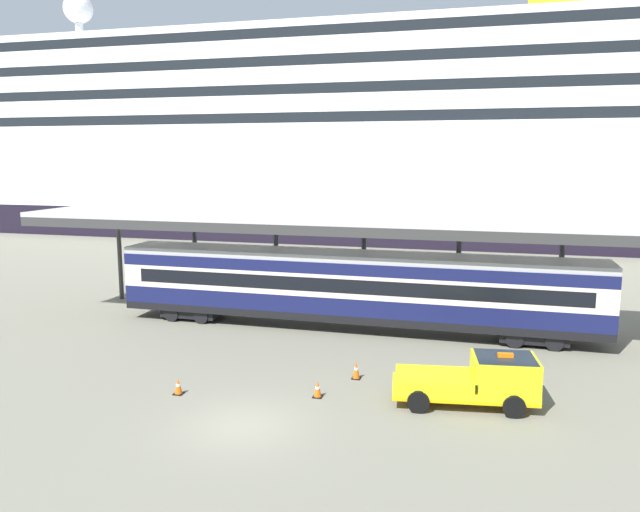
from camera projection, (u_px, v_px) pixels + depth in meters
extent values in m
plane|color=slate|center=(243.00, 426.00, 21.16)|extent=(400.00, 400.00, 0.00)
cube|color=black|center=(458.00, 221.00, 70.57)|extent=(172.85, 23.02, 3.40)
cube|color=white|center=(460.00, 171.00, 69.66)|extent=(172.85, 23.02, 7.94)
cube|color=white|center=(462.00, 122.00, 68.79)|extent=(159.02, 21.18, 2.87)
cube|color=black|center=(457.00, 115.00, 58.73)|extent=(152.11, 0.12, 1.03)
cube|color=white|center=(463.00, 95.00, 68.33)|extent=(152.66, 20.33, 2.87)
cube|color=black|center=(458.00, 84.00, 58.68)|extent=(146.02, 0.12, 1.03)
cube|color=white|center=(464.00, 68.00, 67.87)|extent=(146.30, 19.49, 2.87)
cube|color=black|center=(459.00, 53.00, 58.62)|extent=(139.94, 0.12, 1.03)
cube|color=white|center=(465.00, 41.00, 67.40)|extent=(139.94, 18.64, 2.87)
cube|color=black|center=(461.00, 22.00, 58.56)|extent=(133.86, 0.12, 1.03)
cylinder|color=yellow|center=(564.00, 0.00, 64.22)|extent=(7.18, 7.18, 2.23)
cylinder|color=white|center=(80.00, 36.00, 79.55)|extent=(1.00, 1.00, 2.95)
sphere|color=white|center=(78.00, 9.00, 79.02)|extent=(3.68, 3.68, 3.68)
cube|color=#B7B7B7|center=(355.00, 218.00, 32.44)|extent=(36.89, 5.77, 0.25)
cube|color=#343434|center=(343.00, 232.00, 29.85)|extent=(36.89, 0.20, 0.50)
cylinder|color=#343434|center=(120.00, 255.00, 39.40)|extent=(0.28, 0.28, 5.73)
cylinder|color=#343434|center=(195.00, 258.00, 38.03)|extent=(0.28, 0.28, 5.73)
cylinder|color=#343434|center=(276.00, 262.00, 36.65)|extent=(0.28, 0.28, 5.73)
cylinder|color=#343434|center=(364.00, 266.00, 35.28)|extent=(0.28, 0.28, 5.73)
cylinder|color=#343434|center=(458.00, 271.00, 33.91)|extent=(0.28, 0.28, 5.73)
cylinder|color=#343434|center=(561.00, 276.00, 32.53)|extent=(0.28, 0.28, 5.73)
cube|color=black|center=(352.00, 313.00, 32.76)|extent=(25.29, 2.80, 0.40)
cube|color=#141947|center=(352.00, 302.00, 32.66)|extent=(25.29, 2.80, 0.90)
cube|color=beige|center=(352.00, 282.00, 32.49)|extent=(25.29, 2.80, 1.20)
cube|color=black|center=(347.00, 286.00, 31.18)|extent=(23.26, 0.08, 0.72)
cube|color=#141947|center=(353.00, 265.00, 32.35)|extent=(25.29, 2.80, 0.60)
cube|color=#ADADAD|center=(353.00, 256.00, 32.27)|extent=(25.29, 2.69, 0.36)
cube|color=black|center=(196.00, 310.00, 35.20)|extent=(3.20, 2.35, 0.50)
cylinder|color=black|center=(171.00, 314.00, 34.32)|extent=(0.84, 0.12, 0.84)
cylinder|color=black|center=(201.00, 316.00, 33.85)|extent=(0.84, 0.12, 0.84)
cube|color=black|center=(533.00, 334.00, 30.46)|extent=(3.20, 2.35, 0.50)
cylinder|color=black|center=(514.00, 340.00, 29.58)|extent=(0.84, 0.12, 0.84)
cylinder|color=black|center=(555.00, 343.00, 29.11)|extent=(0.84, 0.12, 0.84)
cube|color=yellow|center=(463.00, 389.00, 22.91)|extent=(5.42, 2.69, 0.36)
cube|color=#F2B20C|center=(463.00, 392.00, 22.93)|extent=(5.43, 2.71, 0.12)
cube|color=yellow|center=(505.00, 372.00, 22.60)|extent=(2.53, 2.21, 1.10)
cube|color=#19232D|center=(505.00, 363.00, 22.55)|extent=(2.31, 2.11, 0.44)
cube|color=orange|center=(505.00, 355.00, 22.50)|extent=(0.58, 0.27, 0.16)
cube|color=yellow|center=(435.00, 378.00, 22.98)|extent=(3.15, 2.30, 0.36)
cylinder|color=black|center=(505.00, 386.00, 23.70)|extent=(0.83, 0.36, 0.80)
cylinder|color=black|center=(514.00, 407.00, 21.74)|extent=(0.83, 0.36, 0.80)
cylinder|color=black|center=(417.00, 382.00, 24.13)|extent=(0.83, 0.36, 0.80)
cylinder|color=black|center=(418.00, 402.00, 22.17)|extent=(0.83, 0.36, 0.80)
cube|color=black|center=(356.00, 378.00, 25.60)|extent=(0.36, 0.36, 0.04)
cone|color=#EA590F|center=(356.00, 369.00, 25.54)|extent=(0.30, 0.30, 0.71)
cylinder|color=white|center=(356.00, 369.00, 25.53)|extent=(0.17, 0.17, 0.10)
cube|color=black|center=(179.00, 394.00, 23.94)|extent=(0.36, 0.36, 0.04)
cone|color=#EA590F|center=(178.00, 386.00, 23.89)|extent=(0.30, 0.30, 0.59)
cylinder|color=white|center=(178.00, 385.00, 23.88)|extent=(0.17, 0.17, 0.08)
cube|color=black|center=(318.00, 397.00, 23.64)|extent=(0.36, 0.36, 0.04)
cone|color=#EA590F|center=(318.00, 389.00, 23.59)|extent=(0.30, 0.30, 0.61)
cylinder|color=white|center=(318.00, 388.00, 23.59)|extent=(0.17, 0.17, 0.09)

